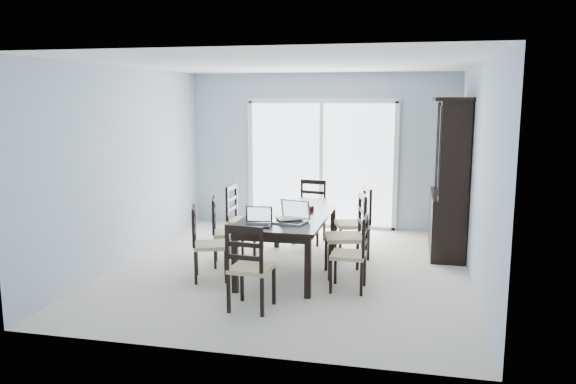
# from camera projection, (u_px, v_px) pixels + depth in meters

# --- Properties ---
(floor) EXTENTS (5.00, 5.00, 0.00)m
(floor) POSITION_uv_depth(u_px,v_px,m) (290.00, 269.00, 7.28)
(floor) COLOR #EEE4CC
(floor) RESTS_ON ground
(ceiling) EXTENTS (5.00, 5.00, 0.00)m
(ceiling) POSITION_uv_depth(u_px,v_px,m) (290.00, 64.00, 6.85)
(ceiling) COLOR white
(ceiling) RESTS_ON back_wall
(back_wall) EXTENTS (4.50, 0.02, 2.60)m
(back_wall) POSITION_uv_depth(u_px,v_px,m) (322.00, 151.00, 9.47)
(back_wall) COLOR #A6B7C7
(back_wall) RESTS_ON floor
(wall_left) EXTENTS (0.02, 5.00, 2.60)m
(wall_left) POSITION_uv_depth(u_px,v_px,m) (127.00, 165.00, 7.55)
(wall_left) COLOR #A6B7C7
(wall_left) RESTS_ON floor
(wall_right) EXTENTS (0.02, 5.00, 2.60)m
(wall_right) POSITION_uv_depth(u_px,v_px,m) (477.00, 175.00, 6.58)
(wall_right) COLOR #A6B7C7
(wall_right) RESTS_ON floor
(balcony) EXTENTS (4.50, 2.00, 0.10)m
(balcony) POSITION_uv_depth(u_px,v_px,m) (329.00, 217.00, 10.66)
(balcony) COLOR gray
(balcony) RESTS_ON ground
(railing) EXTENTS (4.50, 0.06, 1.10)m
(railing) POSITION_uv_depth(u_px,v_px,m) (337.00, 178.00, 11.52)
(railing) COLOR #99999E
(railing) RESTS_ON balcony
(dining_table) EXTENTS (1.00, 2.20, 0.75)m
(dining_table) POSITION_uv_depth(u_px,v_px,m) (290.00, 218.00, 7.17)
(dining_table) COLOR black
(dining_table) RESTS_ON floor
(china_hutch) EXTENTS (0.50, 1.38, 2.20)m
(china_hutch) POSITION_uv_depth(u_px,v_px,m) (450.00, 179.00, 7.87)
(china_hutch) COLOR black
(china_hutch) RESTS_ON floor
(sliding_door) EXTENTS (2.52, 0.05, 2.18)m
(sliding_door) POSITION_uv_depth(u_px,v_px,m) (321.00, 164.00, 9.48)
(sliding_door) COLOR silver
(sliding_door) RESTS_ON floor
(chair_left_near) EXTENTS (0.52, 0.51, 1.05)m
(chair_left_near) POSITION_uv_depth(u_px,v_px,m) (203.00, 235.00, 6.77)
(chair_left_near) COLOR black
(chair_left_near) RESTS_ON floor
(chair_left_mid) EXTENTS (0.51, 0.50, 1.05)m
(chair_left_mid) POSITION_uv_depth(u_px,v_px,m) (222.00, 224.00, 7.37)
(chair_left_mid) COLOR black
(chair_left_mid) RESTS_ON floor
(chair_left_far) EXTENTS (0.44, 0.43, 1.12)m
(chair_left_far) POSITION_uv_depth(u_px,v_px,m) (239.00, 211.00, 8.00)
(chair_left_far) COLOR black
(chair_left_far) RESTS_ON floor
(chair_right_near) EXTENTS (0.40, 0.39, 1.02)m
(chair_right_near) POSITION_uv_depth(u_px,v_px,m) (356.00, 245.00, 6.39)
(chair_right_near) COLOR black
(chair_right_near) RESTS_ON floor
(chair_right_mid) EXTENTS (0.56, 0.55, 1.19)m
(chair_right_mid) POSITION_uv_depth(u_px,v_px,m) (353.00, 226.00, 6.93)
(chair_right_mid) COLOR black
(chair_right_mid) RESTS_ON floor
(chair_right_far) EXTENTS (0.55, 0.54, 1.14)m
(chair_right_far) POSITION_uv_depth(u_px,v_px,m) (359.00, 214.00, 7.75)
(chair_right_far) COLOR black
(chair_right_far) RESTS_ON floor
(chair_end_near) EXTENTS (0.44, 0.45, 1.08)m
(chair_end_near) POSITION_uv_depth(u_px,v_px,m) (248.00, 258.00, 5.74)
(chair_end_near) COLOR black
(chair_end_near) RESTS_ON floor
(chair_end_far) EXTENTS (0.46, 0.47, 1.09)m
(chair_end_far) POSITION_uv_depth(u_px,v_px,m) (311.00, 204.00, 8.59)
(chair_end_far) COLOR black
(chair_end_far) RESTS_ON floor
(laptop_dark) EXTENTS (0.33, 0.26, 0.21)m
(laptop_dark) POSITION_uv_depth(u_px,v_px,m) (258.00, 222.00, 6.39)
(laptop_dark) COLOR black
(laptop_dark) RESTS_ON dining_table
(laptop_silver) EXTENTS (0.42, 0.34, 0.25)m
(laptop_silver) POSITION_uv_depth(u_px,v_px,m) (290.00, 218.00, 6.54)
(laptop_silver) COLOR #B1B1B3
(laptop_silver) RESTS_ON dining_table
(book_stack) EXTENTS (0.36, 0.34, 0.05)m
(book_stack) POSITION_uv_depth(u_px,v_px,m) (289.00, 219.00, 6.62)
(book_stack) COLOR maroon
(book_stack) RESTS_ON dining_table
(cell_phone) EXTENTS (0.10, 0.05, 0.01)m
(cell_phone) POSITION_uv_depth(u_px,v_px,m) (268.00, 225.00, 6.41)
(cell_phone) COLOR black
(cell_phone) RESTS_ON dining_table
(game_box) EXTENTS (0.29, 0.20, 0.06)m
(game_box) POSITION_uv_depth(u_px,v_px,m) (303.00, 208.00, 7.27)
(game_box) COLOR #460E16
(game_box) RESTS_ON dining_table
(hot_tub) EXTENTS (1.99, 1.80, 0.97)m
(hot_tub) POSITION_uv_depth(u_px,v_px,m) (288.00, 187.00, 10.88)
(hot_tub) COLOR brown
(hot_tub) RESTS_ON balcony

